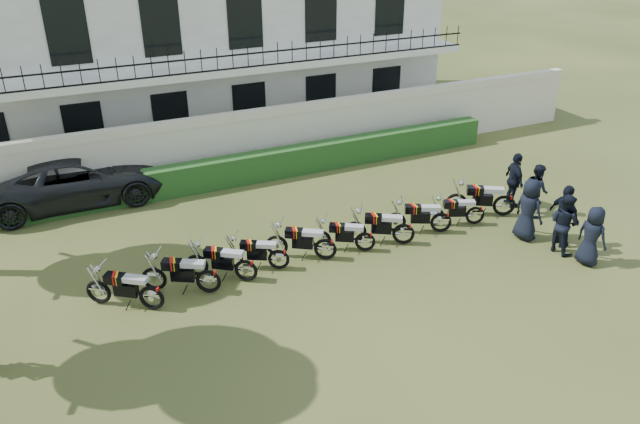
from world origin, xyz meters
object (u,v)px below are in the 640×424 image
at_px(motorcycle_9, 505,201).
at_px(motorcycle_0, 151,292).
at_px(officer_1, 564,223).
at_px(officer_3, 528,210).
at_px(motorcycle_4, 325,244).
at_px(motorcycle_6, 404,229).
at_px(motorcycle_5, 365,237).
at_px(officer_4, 537,190).
at_px(officer_5, 514,180).
at_px(motorcycle_8, 476,211).
at_px(suv, 76,179).
at_px(motorcycle_2, 246,265).
at_px(motorcycle_3, 279,255).
at_px(motorcycle_7, 441,218).
at_px(officer_2, 564,216).
at_px(motorcycle_1, 208,276).
at_px(officer_0, 592,236).

bearing_deg(motorcycle_9, motorcycle_0, 123.18).
bearing_deg(officer_1, officer_3, 13.64).
xyz_separation_m(motorcycle_4, motorcycle_6, (2.39, -0.16, 0.01)).
height_order(motorcycle_4, motorcycle_5, motorcycle_4).
bearing_deg(officer_4, officer_5, 35.23).
height_order(motorcycle_0, officer_5, officer_5).
bearing_deg(motorcycle_8, officer_5, -50.97).
bearing_deg(suv, motorcycle_6, -130.82).
height_order(officer_4, officer_5, officer_5).
relative_size(motorcycle_6, officer_3, 0.96).
xyz_separation_m(motorcycle_2, motorcycle_3, (0.98, 0.19, -0.03)).
bearing_deg(motorcycle_7, officer_4, -67.17).
distance_m(motorcycle_6, officer_2, 4.48).
bearing_deg(officer_1, officer_5, -20.46).
height_order(motorcycle_8, suv, suv).
xyz_separation_m(motorcycle_1, motorcycle_3, (2.00, 0.30, -0.05)).
distance_m(motorcycle_0, motorcycle_8, 9.77).
height_order(motorcycle_7, officer_2, officer_2).
relative_size(motorcycle_6, suv, 0.31).
bearing_deg(officer_4, motorcycle_0, 107.04).
xyz_separation_m(motorcycle_9, officer_0, (0.20, -3.20, 0.31)).
bearing_deg(motorcycle_9, motorcycle_1, 122.72).
relative_size(motorcycle_9, officer_5, 1.04).
height_order(suv, officer_5, officer_5).
xyz_separation_m(motorcycle_8, officer_3, (0.80, -1.29, 0.47)).
height_order(motorcycle_2, motorcycle_7, motorcycle_7).
relative_size(motorcycle_3, officer_5, 0.91).
relative_size(motorcycle_7, suv, 0.31).
height_order(motorcycle_3, officer_2, officer_2).
bearing_deg(motorcycle_3, motorcycle_8, -62.42).
bearing_deg(motorcycle_6, officer_2, -84.15).
bearing_deg(officer_2, officer_5, -7.66).
bearing_deg(officer_1, suv, 46.03).
xyz_separation_m(motorcycle_3, officer_4, (8.46, -0.28, 0.38)).
distance_m(motorcycle_5, officer_5, 5.72).
bearing_deg(motorcycle_5, officer_3, -74.81).
bearing_deg(motorcycle_5, motorcycle_2, 121.72).
bearing_deg(motorcycle_6, officer_1, -88.57).
bearing_deg(motorcycle_4, officer_2, -74.49).
xyz_separation_m(motorcycle_7, officer_1, (2.41, -2.30, 0.38)).
relative_size(motorcycle_3, motorcycle_7, 0.91).
distance_m(motorcycle_3, officer_1, 7.89).
distance_m(motorcycle_7, officer_4, 3.38).
distance_m(motorcycle_0, officer_1, 11.11).
xyz_separation_m(motorcycle_0, motorcycle_8, (9.76, 0.34, -0.05)).
bearing_deg(motorcycle_6, motorcycle_2, 120.55).
relative_size(officer_0, officer_2, 0.91).
xyz_separation_m(motorcycle_8, officer_5, (1.87, 0.55, 0.45)).
bearing_deg(motorcycle_7, motorcycle_6, 122.05).
relative_size(officer_0, officer_5, 0.93).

